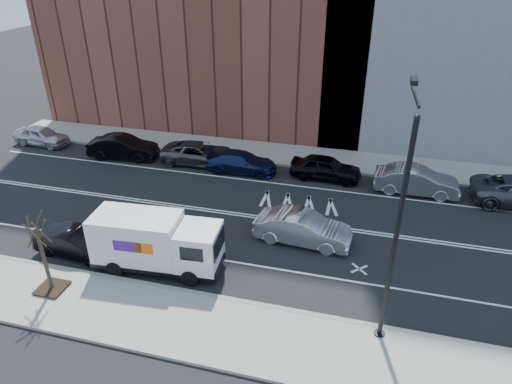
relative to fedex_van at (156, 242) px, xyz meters
The scene contains 17 objects.
ground 6.62m from the fedex_van, 59.97° to the left, with size 120.00×120.00×0.00m, color black.
sidewalk_near 4.75m from the fedex_van, 44.69° to the right, with size 44.00×3.60×0.15m, color gray.
sidewalk_far 14.82m from the fedex_van, 77.33° to the left, with size 44.00×3.60×0.15m, color gray.
curb_near 3.78m from the fedex_van, 23.41° to the right, with size 44.00×0.25×0.17m, color gray.
curb_far 13.08m from the fedex_van, 75.59° to the left, with size 44.00×0.25×0.17m, color gray.
road_markings 6.62m from the fedex_van, 59.97° to the left, with size 40.00×8.60×0.01m, color white, non-canonical shape.
streetlight 10.94m from the fedex_van, ahead, with size 0.44×4.02×9.34m.
street_tree 4.69m from the fedex_van, 143.36° to the right, with size 1.20×1.20×3.75m.
fedex_van is the anchor object (origin of this frame).
far_parked_a 19.17m from the fedex_van, 142.58° to the left, with size 1.73×4.30×1.47m, color #BDBCC1.
far_parked_b 13.64m from the fedex_van, 125.77° to the left, with size 1.72×4.93×1.62m, color black.
far_parked_c 11.83m from the fedex_van, 101.55° to the left, with size 2.44×5.30×1.47m, color #494D51.
far_parked_d 11.09m from the fedex_van, 85.66° to the left, with size 1.95×4.80×1.39m, color #151F4C.
far_parked_e 13.13m from the fedex_van, 60.61° to the left, with size 1.84×4.56×1.55m, color black.
far_parked_f 16.26m from the fedex_van, 42.20° to the left, with size 1.75×5.03×1.66m, color #9A999E.
driving_sedan 7.35m from the fedex_van, 31.91° to the left, with size 1.72×4.92×1.62m, color silver.
near_parked_rear_a 4.33m from the fedex_van, behind, with size 1.46×4.18×1.38m, color black.
Camera 1 is at (5.69, -21.19, 13.47)m, focal length 32.00 mm.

